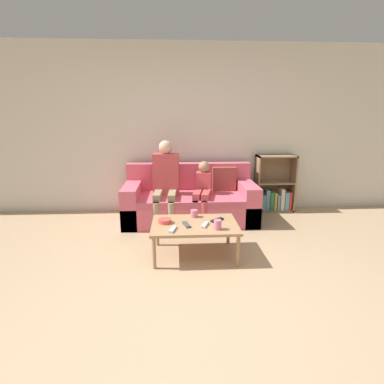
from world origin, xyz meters
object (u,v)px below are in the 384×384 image
object	(u,v)px
bookshelf	(274,190)
tv_remote_3	(205,225)
person_adult	(166,177)
cup_near	(218,225)
coffee_table	(195,227)
tv_remote_2	(173,229)
couch	(190,202)
person_child	(203,189)
tv_remote_0	(217,220)
cup_far	(194,214)
tv_remote_1	(186,225)
snack_bowl	(165,221)

from	to	relation	value
bookshelf	tv_remote_3	xyz separation A→B (m)	(-1.30, -1.66, 0.05)
person_adult	cup_near	size ratio (longest dim) A/B	11.50
bookshelf	cup_near	world-z (taller)	bookshelf
coffee_table	tv_remote_2	bearing A→B (deg)	-141.86
coffee_table	person_adult	world-z (taller)	person_adult
couch	cup_near	bearing A→B (deg)	-81.33
person_child	tv_remote_0	xyz separation A→B (m)	(0.07, -0.99, -0.11)
cup_far	bookshelf	bearing A→B (deg)	44.40
person_adult	tv_remote_3	size ratio (longest dim) A/B	6.71
bookshelf	coffee_table	xyz separation A→B (m)	(-1.41, -1.59, 0.01)
cup_far	tv_remote_1	world-z (taller)	cup_far
cup_far	snack_bowl	xyz separation A→B (m)	(-0.33, -0.18, -0.02)
bookshelf	tv_remote_2	size ratio (longest dim) A/B	5.15
bookshelf	tv_remote_1	xyz separation A→B (m)	(-1.50, -1.64, 0.05)
tv_remote_0	cup_far	bearing A→B (deg)	-160.39
coffee_table	couch	bearing A→B (deg)	89.28
person_adult	tv_remote_0	xyz separation A→B (m)	(0.60, -1.06, -0.28)
coffee_table	person_child	bearing A→B (deg)	80.19
snack_bowl	bookshelf	bearing A→B (deg)	41.79
couch	person_adult	size ratio (longest dim) A/B	1.61
bookshelf	cup_near	xyz separation A→B (m)	(-1.18, -1.77, 0.09)
couch	tv_remote_2	world-z (taller)	couch
couch	cup_far	distance (m)	1.00
tv_remote_1	tv_remote_2	xyz separation A→B (m)	(-0.15, -0.13, 0.00)
tv_remote_0	tv_remote_2	world-z (taller)	same
bookshelf	person_child	world-z (taller)	bookshelf
person_adult	tv_remote_0	bearing A→B (deg)	-56.86
cup_far	tv_remote_0	bearing A→B (deg)	-30.35
couch	person_adult	distance (m)	0.54
person_adult	person_child	distance (m)	0.56
cup_far	tv_remote_2	world-z (taller)	cup_far
coffee_table	tv_remote_0	xyz separation A→B (m)	(0.26, 0.07, 0.05)
coffee_table	person_child	world-z (taller)	person_child
bookshelf	cup_far	bearing A→B (deg)	-135.60
coffee_table	tv_remote_2	xyz separation A→B (m)	(-0.24, -0.19, 0.05)
person_child	couch	bearing A→B (deg)	152.22
person_adult	tv_remote_1	size ratio (longest dim) A/B	6.70
person_adult	tv_remote_2	distance (m)	1.35
tv_remote_2	tv_remote_3	bearing A→B (deg)	33.38
coffee_table	tv_remote_2	size ratio (longest dim) A/B	5.32
cup_near	cup_far	bearing A→B (deg)	118.50
coffee_table	tv_remote_0	bearing A→B (deg)	15.38
bookshelf	tv_remote_2	distance (m)	2.42
coffee_table	cup_near	world-z (taller)	cup_near
tv_remote_1	tv_remote_3	bearing A→B (deg)	-20.65
tv_remote_3	tv_remote_1	bearing A→B (deg)	-166.01
couch	tv_remote_1	xyz separation A→B (m)	(-0.11, -1.26, 0.11)
tv_remote_0	tv_remote_3	distance (m)	0.21
couch	coffee_table	bearing A→B (deg)	-90.72
coffee_table	tv_remote_1	bearing A→B (deg)	-149.55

